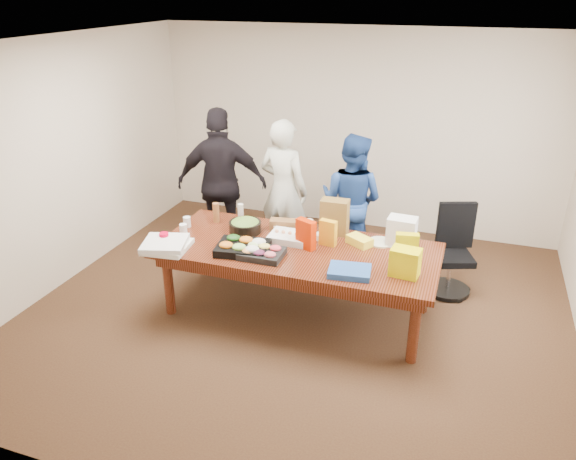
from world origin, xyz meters
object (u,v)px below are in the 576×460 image
at_px(office_chair, 452,254).
at_px(sheet_cake, 290,237).
at_px(conference_table, 297,280).
at_px(person_center, 284,190).
at_px(person_right, 351,201).
at_px(salad_bowl, 245,227).

relative_size(office_chair, sheet_cake, 2.37).
xyz_separation_m(conference_table, person_center, (-0.58, 1.21, 0.50)).
height_order(person_right, salad_bowl, person_right).
bearing_deg(conference_table, person_center, 115.52).
bearing_deg(sheet_cake, person_right, 71.78).
height_order(office_chair, person_right, person_right).
bearing_deg(person_center, person_right, -162.31).
xyz_separation_m(conference_table, sheet_cake, (-0.13, 0.14, 0.41)).
bearing_deg(salad_bowl, conference_table, -16.35).
relative_size(conference_table, person_center, 1.60).
distance_m(conference_table, salad_bowl, 0.80).
height_order(office_chair, sheet_cake, office_chair).
bearing_deg(sheet_cake, person_center, 112.55).
relative_size(sheet_cake, salad_bowl, 1.18).
bearing_deg(person_right, person_center, 18.19).
bearing_deg(person_center, salad_bowl, 97.63).
xyz_separation_m(office_chair, person_center, (-2.04, 0.28, 0.39)).
height_order(office_chair, salad_bowl, office_chair).
relative_size(person_center, salad_bowl, 5.06).
height_order(person_center, salad_bowl, person_center).
relative_size(person_right, sheet_cake, 3.96).
bearing_deg(sheet_cake, conference_table, -47.01).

